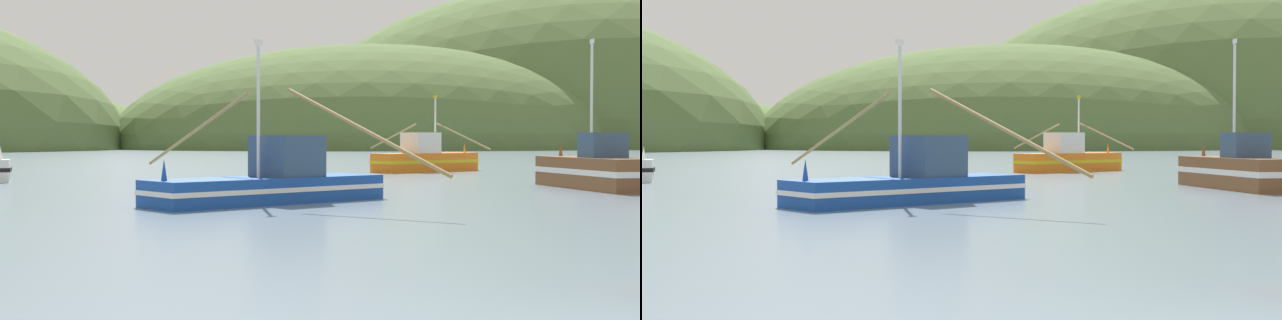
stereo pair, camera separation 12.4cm
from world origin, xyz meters
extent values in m
ellipsoid|color=#516B38|center=(142.32, 214.75, 0.00)|extent=(181.46, 145.17, 97.78)
ellipsoid|color=#516B38|center=(66.29, 192.75, 0.00)|extent=(133.32, 106.65, 51.89)
cube|color=#19479E|center=(0.56, 21.71, 0.45)|extent=(9.17, 5.92, 0.90)
cube|color=white|center=(0.56, 21.71, 0.50)|extent=(9.26, 5.98, 0.16)
cone|color=#19479E|center=(-3.19, 19.99, 1.25)|extent=(0.27, 0.27, 0.70)
cube|color=#334C6B|center=(1.33, 22.06, 1.63)|extent=(2.61, 2.69, 1.46)
cylinder|color=silver|center=(0.19, 21.53, 3.18)|extent=(0.12, 0.12, 4.56)
cube|color=white|center=(0.19, 21.53, 5.58)|extent=(0.34, 0.18, 0.20)
cylinder|color=#997F4C|center=(2.54, 17.38, 2.55)|extent=(3.08, 6.55, 2.80)
cylinder|color=#997F4C|center=(-1.41, 26.03, 2.55)|extent=(3.08, 6.55, 2.80)
cone|color=white|center=(-9.73, 39.31, 1.53)|extent=(0.20, 0.20, 0.70)
cube|color=brown|center=(16.59, 25.76, 0.70)|extent=(3.16, 7.79, 1.41)
cube|color=white|center=(16.59, 25.76, 0.77)|extent=(3.19, 7.87, 0.25)
cone|color=brown|center=(16.97, 29.23, 1.76)|extent=(0.22, 0.22, 0.70)
cube|color=#334C6B|center=(16.53, 25.20, 1.97)|extent=(1.83, 1.64, 1.12)
cylinder|color=silver|center=(16.64, 26.23, 3.99)|extent=(0.12, 0.12, 5.16)
cube|color=white|center=(16.64, 26.23, 6.69)|extent=(0.07, 0.36, 0.20)
cube|color=orange|center=(17.25, 46.44, 0.64)|extent=(8.72, 5.12, 1.28)
cube|color=gold|center=(17.25, 46.44, 0.70)|extent=(8.81, 5.17, 0.23)
cone|color=orange|center=(20.92, 47.96, 1.63)|extent=(0.26, 0.26, 0.70)
cube|color=silver|center=(16.78, 46.25, 1.99)|extent=(2.77, 2.48, 1.42)
cylinder|color=silver|center=(18.11, 46.80, 3.18)|extent=(0.12, 0.12, 3.81)
cube|color=gold|center=(18.11, 46.80, 5.21)|extent=(0.34, 0.17, 0.20)
cylinder|color=#997F4C|center=(15.98, 49.52, 2.44)|extent=(1.92, 4.42, 1.85)
cylinder|color=#997F4C|center=(18.53, 43.36, 2.44)|extent=(1.92, 4.42, 1.85)
camera|label=1|loc=(-5.72, -6.57, 2.22)|focal=46.51mm
camera|label=2|loc=(-5.60, -6.61, 2.22)|focal=46.51mm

